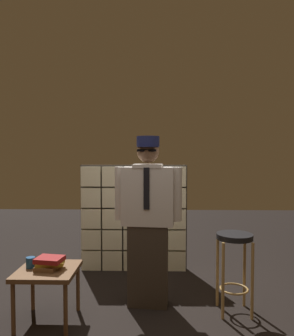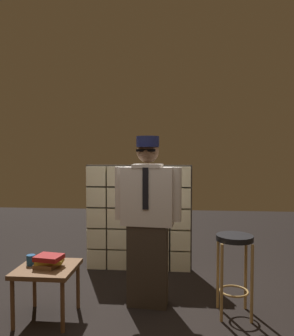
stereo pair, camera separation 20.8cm
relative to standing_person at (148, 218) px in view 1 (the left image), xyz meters
name	(u,v)px [view 1 (the left image)]	position (x,y,z in m)	size (l,w,h in m)	color
ground_plane	(122,331)	(-0.21, -0.49, -0.88)	(12.00, 12.00, 0.00)	black
glass_block_wall	(134,218)	(-0.21, 0.99, -0.21)	(1.38, 0.10, 1.38)	beige
standing_person	(148,218)	(0.00, 0.00, 0.00)	(0.67, 0.31, 1.68)	#382D23
bar_stool	(234,254)	(0.82, -0.13, -0.31)	(0.34, 0.34, 0.76)	black
side_table	(48,276)	(-0.89, -0.35, -0.46)	(0.52, 0.52, 0.48)	brown
book_stack	(49,263)	(-0.87, -0.36, -0.34)	(0.26, 0.22, 0.11)	brown
coffee_mug	(31,262)	(-1.05, -0.32, -0.35)	(0.13, 0.08, 0.09)	navy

